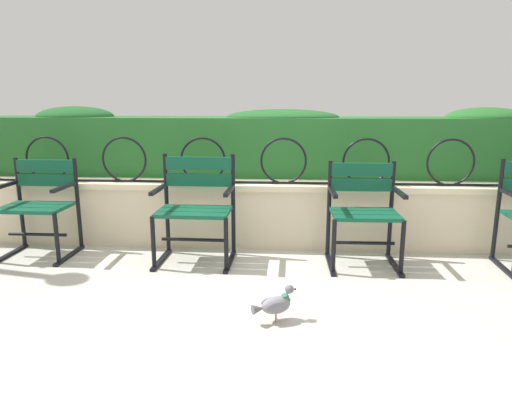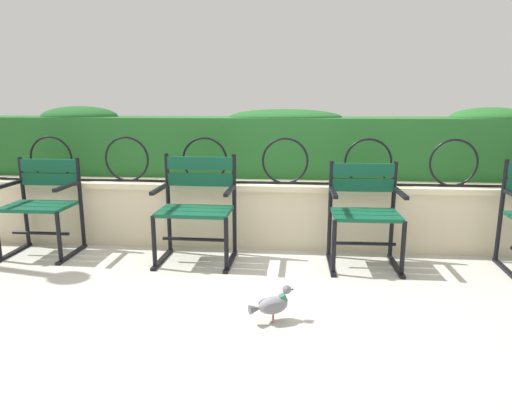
{
  "view_description": "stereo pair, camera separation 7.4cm",
  "coord_description": "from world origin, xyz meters",
  "px_view_note": "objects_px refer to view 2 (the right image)",
  "views": [
    {
      "loc": [
        0.24,
        -3.34,
        1.34
      ],
      "look_at": [
        0.0,
        0.15,
        0.55
      ],
      "focal_mm": 32.67,
      "sensor_mm": 36.0,
      "label": 1
    },
    {
      "loc": [
        0.32,
        -3.33,
        1.34
      ],
      "look_at": [
        0.0,
        0.15,
        0.55
      ],
      "focal_mm": 32.67,
      "sensor_mm": 36.0,
      "label": 2
    }
  ],
  "objects_px": {
    "park_chair_centre_left": "(197,205)",
    "pigeon_far_side": "(272,304)",
    "park_chair_centre_right": "(364,211)",
    "park_chair_leftmost": "(42,203)"
  },
  "relations": [
    {
      "from": "pigeon_far_side",
      "to": "park_chair_leftmost",
      "type": "bearing_deg",
      "value": 151.06
    },
    {
      "from": "park_chair_centre_left",
      "to": "pigeon_far_side",
      "type": "relative_size",
      "value": 3.23
    },
    {
      "from": "park_chair_leftmost",
      "to": "park_chair_centre_left",
      "type": "height_order",
      "value": "park_chair_centre_left"
    },
    {
      "from": "pigeon_far_side",
      "to": "park_chair_centre_right",
      "type": "bearing_deg",
      "value": 58.21
    },
    {
      "from": "park_chair_leftmost",
      "to": "park_chair_centre_left",
      "type": "xyz_separation_m",
      "value": [
        1.4,
        -0.06,
        0.02
      ]
    },
    {
      "from": "park_chair_leftmost",
      "to": "park_chair_centre_left",
      "type": "distance_m",
      "value": 1.4
    },
    {
      "from": "park_chair_centre_left",
      "to": "park_chair_centre_right",
      "type": "relative_size",
      "value": 1.06
    },
    {
      "from": "park_chair_centre_right",
      "to": "pigeon_far_side",
      "type": "distance_m",
      "value": 1.35
    },
    {
      "from": "park_chair_centre_right",
      "to": "pigeon_far_side",
      "type": "xyz_separation_m",
      "value": [
        -0.69,
        -1.11,
        -0.35
      ]
    },
    {
      "from": "park_chair_centre_left",
      "to": "park_chair_centre_right",
      "type": "xyz_separation_m",
      "value": [
        1.39,
        0.0,
        -0.02
      ]
    }
  ]
}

